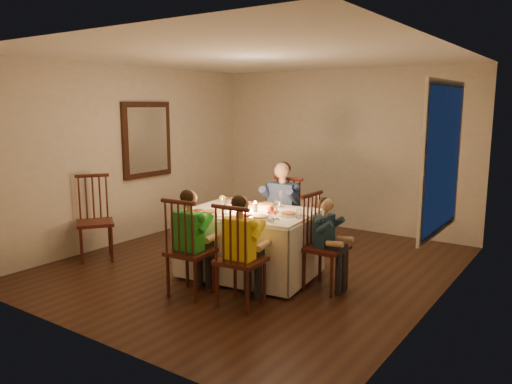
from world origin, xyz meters
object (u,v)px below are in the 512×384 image
Objects in this scene: chair_adult at (281,258)px; chair_extra at (97,259)px; child_green at (192,294)px; child_teal at (325,289)px; child_yellow at (241,305)px; serving_bowl at (236,201)px; adult at (281,258)px; chair_end at (325,289)px; chair_near_left at (192,294)px; dining_table at (250,230)px; chair_near_right at (241,305)px.

chair_extra is (-1.99, -1.45, 0.00)m from chair_adult.
child_green reaches higher than child_teal.
serving_bowl is (-0.88, 1.09, 0.81)m from child_yellow.
chair_adult is 0.83× the size of adult.
child_yellow reaches higher than chair_end.
child_green is at bearing -61.38° from chair_extra.
serving_bowl is at bearing -82.67° from chair_near_left.
chair_end is at bearing 0.00° from child_teal.
chair_near_left is at bearing 132.06° from chair_end.
adult is 1.68m from child_green.
chair_extra reaches higher than chair_near_left.
chair_adult reaches higher than child_teal.
child_yellow is (0.62, 0.07, 0.00)m from chair_near_left.
chair_end is 1.25m from adult.
chair_near_left is (-0.10, -1.68, 0.00)m from chair_adult.
child_teal is (0.00, 0.00, 0.00)m from chair_end.
chair_extra is at bearing -149.83° from serving_bowl.
chair_adult and chair_end have the same top height.
adult is 1.25m from child_teal.
serving_bowl is at bearing -82.67° from child_green.
dining_table is at bearing 96.53° from child_teal.
chair_near_right reaches higher than child_teal.
chair_near_left is 1.00× the size of chair_end.
dining_table is 2.21m from chair_extra.
adult is at bearing 56.48° from chair_end.
serving_bowl reaches higher than chair_near_right.
child_yellow is (0.51, -1.61, 0.00)m from chair_adult.
dining_table is 0.98m from adult.
adult is (-0.00, -0.00, 0.00)m from chair_adult.
chair_end is at bearing -144.95° from child_green.
chair_extra reaches higher than child_teal.
chair_near_left is 1.48m from child_teal.
chair_adult is at bearing 56.48° from child_teal.
serving_bowl is (-0.26, 1.16, 0.81)m from child_green.
child_green is 1.11× the size of child_teal.
serving_bowl is at bearing -24.53° from chair_extra.
chair_near_left is (-0.16, -0.88, -0.56)m from dining_table.
child_green is 1.00× the size of child_yellow.
dining_table is 0.98m from chair_adult.
dining_table is 1.57× the size of child_teal.
adult is at bearing -76.91° from child_yellow.
chair_adult is 5.59× the size of serving_bowl.
child_green is at bearing -98.06° from chair_adult.
child_green is (-0.10, -1.68, 0.00)m from chair_adult.
chair_adult is at bearing 54.39° from serving_bowl.
child_yellow is at bearing -76.72° from chair_adult.
chair_end is 3.10m from chair_extra.
child_green reaches higher than chair_adult.
adult reaches higher than child_green.
child_green is 6.00× the size of serving_bowl.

